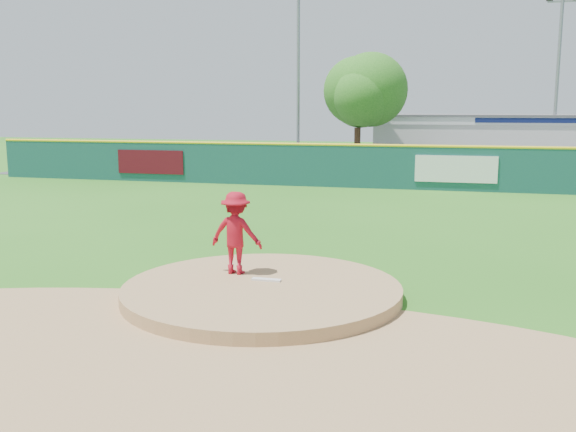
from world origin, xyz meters
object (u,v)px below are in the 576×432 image
(pool_building_grp, at_px, (497,140))
(playground_slide, at_px, (194,157))
(light_pole_left, at_px, (298,69))
(pitcher, at_px, (236,233))
(light_pole_right, at_px, (557,76))
(deciduous_tree, at_px, (358,93))
(van, at_px, (313,165))

(pool_building_grp, distance_m, playground_slide, 19.44)
(pool_building_grp, xyz_separation_m, light_pole_left, (-12.00, -4.99, 4.39))
(pitcher, height_order, light_pole_right, light_pole_right)
(deciduous_tree, relative_size, light_pole_left, 0.67)
(pool_building_grp, bearing_deg, deciduous_tree, -138.84)
(pool_building_grp, relative_size, light_pole_right, 1.52)
(deciduous_tree, height_order, light_pole_right, light_pole_right)
(pool_building_grp, xyz_separation_m, light_pole_right, (3.00, -2.99, 3.88))
(van, relative_size, pool_building_grp, 0.30)
(playground_slide, bearing_deg, van, -15.23)
(playground_slide, bearing_deg, light_pole_left, 24.48)
(light_pole_left, height_order, light_pole_right, light_pole_left)
(playground_slide, xyz_separation_m, light_pole_left, (5.84, 2.66, 5.29))
(playground_slide, relative_size, light_pole_right, 0.27)
(pitcher, distance_m, playground_slide, 26.08)
(light_pole_right, bearing_deg, light_pole_left, -172.41)
(playground_slide, bearing_deg, pool_building_grp, 23.22)
(playground_slide, bearing_deg, deciduous_tree, 3.85)
(pool_building_grp, height_order, playground_slide, pool_building_grp)
(pitcher, bearing_deg, deciduous_tree, -83.43)
(playground_slide, xyz_separation_m, light_pole_right, (20.84, 4.66, 4.78))
(van, height_order, deciduous_tree, deciduous_tree)
(van, distance_m, pool_building_grp, 14.01)
(playground_slide, height_order, deciduous_tree, deciduous_tree)
(pitcher, bearing_deg, light_pole_left, -75.07)
(pitcher, relative_size, pool_building_grp, 0.11)
(light_pole_right, bearing_deg, deciduous_tree, -160.02)
(pool_building_grp, height_order, light_pole_left, light_pole_left)
(pool_building_grp, relative_size, light_pole_left, 1.38)
(van, distance_m, light_pole_left, 7.51)
(playground_slide, relative_size, deciduous_tree, 0.37)
(pitcher, distance_m, pool_building_grp, 32.00)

